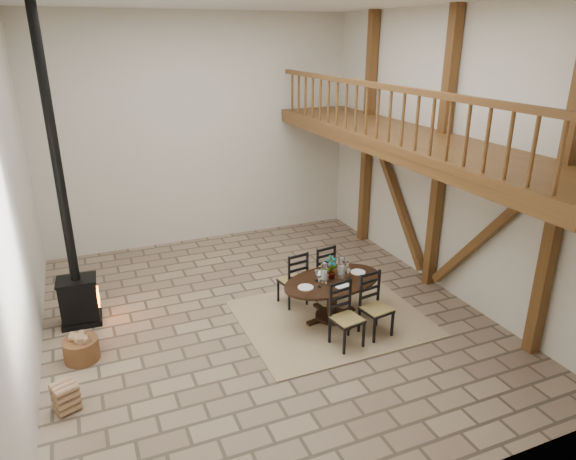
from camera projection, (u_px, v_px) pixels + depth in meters
name	position (u px, v px, depth m)	size (l,w,h in m)	color
ground	(265.00, 317.00, 8.76)	(8.00, 8.00, 0.00)	gray
room_shell	(333.00, 136.00, 8.12)	(7.02, 8.02, 5.01)	beige
rug	(331.00, 318.00, 8.71)	(3.00, 2.50, 0.02)	tan
dining_table	(332.00, 296.00, 8.56)	(1.92, 2.10, 1.14)	black
wood_stove	(73.00, 261.00, 8.19)	(0.65, 0.52, 5.00)	black
log_basket	(81.00, 349.00, 7.55)	(0.51, 0.51, 0.42)	brown
log_stack	(66.00, 397.00, 6.52)	(0.37, 0.38, 0.39)	tan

